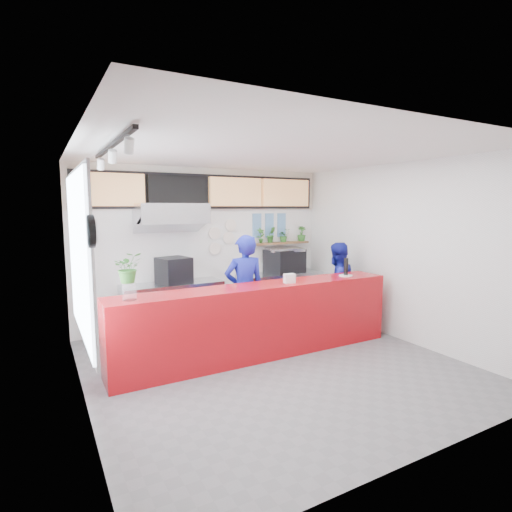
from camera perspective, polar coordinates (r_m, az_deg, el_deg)
name	(u,v)px	position (r m, az deg, el deg)	size (l,w,h in m)	color
floor	(273,364)	(5.98, 2.48, -15.22)	(5.00, 5.00, 0.00)	slate
ceiling	(274,152)	(5.58, 2.65, 14.60)	(5.00, 5.00, 0.00)	silver
wall_back	(207,246)	(7.81, -7.02, 1.39)	(5.00, 5.00, 0.00)	white
wall_left	(80,277)	(4.80, -23.88, -2.76)	(5.00, 5.00, 0.00)	white
wall_right	(399,252)	(7.20, 19.81, 0.54)	(5.00, 5.00, 0.00)	white
service_counter	(260,321)	(6.12, 0.54, -9.22)	(4.50, 0.60, 1.10)	#AA0C12
cream_band	(206,189)	(7.77, -7.12, 9.47)	(5.00, 0.02, 0.80)	beige
prep_bench	(173,307)	(7.45, -11.79, -7.19)	(1.80, 0.60, 0.90)	#B2B5BA
panini_oven	(174,270)	(7.33, -11.67, -2.00)	(0.51, 0.51, 0.46)	black
extraction_hood	(171,213)	(7.18, -12.02, 5.98)	(1.20, 0.70, 0.35)	#B2B5BA
hood_lip	(172,225)	(7.19, -11.98, 4.39)	(1.20, 0.70, 0.08)	#B2B5BA
right_bench	(280,294)	(8.39, 3.46, -5.44)	(1.80, 0.60, 0.90)	#B2B5BA
espresso_machine	(285,261)	(8.33, 4.11, -0.71)	(0.75, 0.54, 0.48)	black
espresso_tray	(285,249)	(8.30, 4.12, 0.94)	(0.71, 0.49, 0.07)	#B6B9BE
herb_shelf	(279,243)	(8.45, 3.36, 1.86)	(1.40, 0.18, 0.04)	brown
menu_board_far_left	(111,190)	(7.20, -19.99, 8.90)	(1.10, 0.10, 0.55)	tan
menu_board_mid_left	(178,191)	(7.47, -11.06, 9.11)	(1.10, 0.10, 0.55)	black
menu_board_mid_right	(236,192)	(7.90, -2.92, 9.12)	(1.10, 0.10, 0.55)	tan
menu_board_far_right	(286,193)	(8.47, 4.24, 8.97)	(1.10, 0.10, 0.55)	tan
soffit	(207,192)	(7.74, -7.03, 9.12)	(4.80, 0.04, 0.65)	black
window_pane	(79,256)	(5.07, -23.95, 0.02)	(0.04, 2.20, 1.90)	silver
window_frame	(81,256)	(5.07, -23.73, 0.03)	(0.03, 2.30, 2.00)	#B2B5BA
wall_clock_rim	(91,231)	(3.85, -22.50, 3.27)	(0.30, 0.30, 0.05)	black
wall_clock_face	(95,231)	(3.86, -22.06, 3.29)	(0.26, 0.26, 0.02)	white
track_rail	(112,145)	(4.83, -19.88, 14.64)	(0.05, 2.40, 0.04)	black
dec_plate_a	(215,233)	(7.82, -5.95, 3.25)	(0.24, 0.24, 0.03)	silver
dec_plate_b	(229,238)	(7.95, -3.94, 2.61)	(0.24, 0.24, 0.03)	silver
dec_plate_c	(215,249)	(7.85, -5.92, 1.06)	(0.24, 0.24, 0.03)	silver
dec_plate_d	(231,225)	(7.96, -3.63, 4.42)	(0.24, 0.24, 0.03)	silver
photo_frame_a	(257,220)	(8.23, 0.13, 5.22)	(0.20, 0.02, 0.25)	#598CBF
photo_frame_b	(269,219)	(8.38, 1.93, 5.25)	(0.20, 0.02, 0.25)	#598CBF
photo_frame_c	(282,219)	(8.54, 3.67, 5.27)	(0.20, 0.02, 0.25)	#598CBF
photo_frame_d	(257,232)	(8.25, 0.13, 3.48)	(0.20, 0.02, 0.25)	#598CBF
photo_frame_e	(269,231)	(8.40, 1.92, 3.54)	(0.20, 0.02, 0.25)	#598CBF
photo_frame_f	(281,231)	(8.55, 3.65, 3.60)	(0.20, 0.02, 0.25)	#598CBF
staff_center	(245,291)	(6.50, -1.65, -4.98)	(0.67, 0.44, 1.82)	navy
staff_right	(336,286)	(7.58, 11.41, -4.18)	(0.79, 0.61, 1.61)	navy
herb_a	(261,235)	(8.20, 0.68, 2.96)	(0.17, 0.11, 0.32)	#2D6824
herb_b	(271,235)	(8.33, 2.17, 3.07)	(0.18, 0.15, 0.33)	#2D6824
herb_c	(284,235)	(8.50, 3.98, 2.95)	(0.25, 0.21, 0.28)	#2D6824
herb_d	(302,234)	(8.75, 6.53, 3.19)	(0.18, 0.16, 0.32)	#2D6824
glass_vase	(129,292)	(5.28, -17.63, -4.86)	(0.18, 0.18, 0.22)	white
basil_vase	(128,268)	(5.22, -17.76, -1.58)	(0.35, 0.30, 0.39)	#2D6824
napkin_holder	(289,278)	(6.16, 4.80, -3.20)	(0.16, 0.10, 0.14)	white
white_plate	(346,276)	(6.92, 12.70, -2.74)	(0.22, 0.22, 0.02)	white
pepper_mill	(346,267)	(6.90, 12.73, -1.50)	(0.07, 0.07, 0.29)	black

